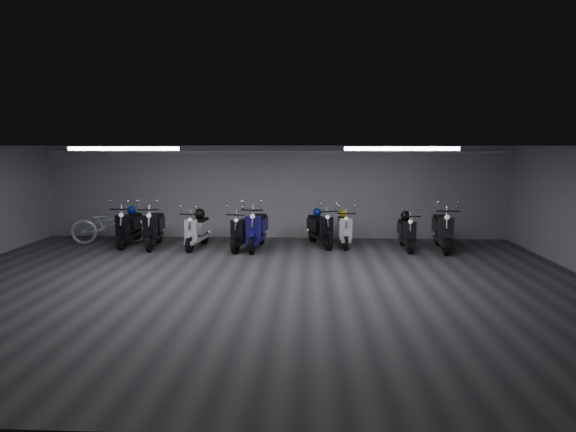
{
  "coord_description": "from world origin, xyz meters",
  "views": [
    {
      "loc": [
        1.06,
        -9.22,
        2.82
      ],
      "look_at": [
        0.52,
        2.5,
        1.05
      ],
      "focal_mm": 29.47,
      "sensor_mm": 36.0,
      "label": 1
    }
  ],
  "objects_px": {
    "scooter_5": "(320,223)",
    "scooter_9": "(443,224)",
    "helmet_0": "(200,214)",
    "helmet_3": "(344,214)",
    "scooter_6": "(344,224)",
    "bicycle": "(109,220)",
    "scooter_1": "(154,222)",
    "helmet_1": "(132,210)",
    "scooter_8": "(407,227)",
    "scooter_4": "(257,223)",
    "helmet_2": "(317,212)",
    "scooter_2": "(197,226)",
    "scooter_3": "(243,226)",
    "scooter_0": "(129,221)",
    "helmet_4": "(405,216)"
  },
  "relations": [
    {
      "from": "scooter_1",
      "to": "scooter_2",
      "type": "bearing_deg",
      "value": -9.7
    },
    {
      "from": "scooter_3",
      "to": "helmet_4",
      "type": "bearing_deg",
      "value": 18.23
    },
    {
      "from": "scooter_4",
      "to": "scooter_0",
      "type": "bearing_deg",
      "value": -179.48
    },
    {
      "from": "scooter_4",
      "to": "scooter_8",
      "type": "bearing_deg",
      "value": 6.75
    },
    {
      "from": "scooter_5",
      "to": "scooter_9",
      "type": "bearing_deg",
      "value": -26.69
    },
    {
      "from": "helmet_2",
      "to": "helmet_4",
      "type": "distance_m",
      "value": 2.43
    },
    {
      "from": "helmet_0",
      "to": "helmet_3",
      "type": "xyz_separation_m",
      "value": [
        4.03,
        0.45,
        -0.04
      ]
    },
    {
      "from": "scooter_1",
      "to": "scooter_6",
      "type": "distance_m",
      "value": 5.3
    },
    {
      "from": "scooter_5",
      "to": "scooter_6",
      "type": "distance_m",
      "value": 0.68
    },
    {
      "from": "scooter_4",
      "to": "helmet_2",
      "type": "relative_size",
      "value": 8.12
    },
    {
      "from": "scooter_2",
      "to": "scooter_1",
      "type": "bearing_deg",
      "value": -175.59
    },
    {
      "from": "scooter_4",
      "to": "helmet_0",
      "type": "xyz_separation_m",
      "value": [
        -1.63,
        0.27,
        0.21
      ]
    },
    {
      "from": "scooter_5",
      "to": "bicycle",
      "type": "bearing_deg",
      "value": 157.86
    },
    {
      "from": "scooter_3",
      "to": "helmet_1",
      "type": "height_order",
      "value": "scooter_3"
    },
    {
      "from": "scooter_6",
      "to": "scooter_8",
      "type": "xyz_separation_m",
      "value": [
        1.65,
        -0.37,
        -0.01
      ]
    },
    {
      "from": "helmet_1",
      "to": "scooter_2",
      "type": "bearing_deg",
      "value": -14.69
    },
    {
      "from": "scooter_5",
      "to": "helmet_0",
      "type": "relative_size",
      "value": 6.13
    },
    {
      "from": "scooter_0",
      "to": "helmet_2",
      "type": "bearing_deg",
      "value": 3.42
    },
    {
      "from": "scooter_2",
      "to": "scooter_6",
      "type": "height_order",
      "value": "scooter_2"
    },
    {
      "from": "scooter_6",
      "to": "helmet_3",
      "type": "bearing_deg",
      "value": 90.0
    },
    {
      "from": "scooter_0",
      "to": "helmet_4",
      "type": "relative_size",
      "value": 6.85
    },
    {
      "from": "scooter_2",
      "to": "helmet_3",
      "type": "relative_size",
      "value": 7.28
    },
    {
      "from": "helmet_1",
      "to": "helmet_4",
      "type": "xyz_separation_m",
      "value": [
        7.71,
        -0.21,
        -0.08
      ]
    },
    {
      "from": "scooter_6",
      "to": "bicycle",
      "type": "bearing_deg",
      "value": 178.05
    },
    {
      "from": "scooter_5",
      "to": "scooter_1",
      "type": "bearing_deg",
      "value": 163.5
    },
    {
      "from": "helmet_1",
      "to": "scooter_8",
      "type": "bearing_deg",
      "value": -3.3
    },
    {
      "from": "helmet_1",
      "to": "helmet_2",
      "type": "distance_m",
      "value": 5.3
    },
    {
      "from": "scooter_9",
      "to": "helmet_4",
      "type": "bearing_deg",
      "value": 170.68
    },
    {
      "from": "scooter_0",
      "to": "scooter_9",
      "type": "xyz_separation_m",
      "value": [
        8.65,
        -0.21,
        0.03
      ]
    },
    {
      "from": "helmet_0",
      "to": "scooter_1",
      "type": "bearing_deg",
      "value": -172.31
    },
    {
      "from": "helmet_2",
      "to": "helmet_3",
      "type": "height_order",
      "value": "helmet_2"
    },
    {
      "from": "scooter_5",
      "to": "scooter_8",
      "type": "bearing_deg",
      "value": -28.47
    },
    {
      "from": "scooter_5",
      "to": "helmet_3",
      "type": "bearing_deg",
      "value": 2.38
    },
    {
      "from": "helmet_4",
      "to": "scooter_4",
      "type": "bearing_deg",
      "value": -175.2
    },
    {
      "from": "scooter_4",
      "to": "helmet_1",
      "type": "relative_size",
      "value": 7.95
    },
    {
      "from": "scooter_6",
      "to": "bicycle",
      "type": "distance_m",
      "value": 6.76
    },
    {
      "from": "scooter_4",
      "to": "bicycle",
      "type": "bearing_deg",
      "value": 177.44
    },
    {
      "from": "scooter_0",
      "to": "bicycle",
      "type": "relative_size",
      "value": 0.89
    },
    {
      "from": "scooter_8",
      "to": "helmet_3",
      "type": "distance_m",
      "value": 1.78
    },
    {
      "from": "scooter_2",
      "to": "scooter_3",
      "type": "distance_m",
      "value": 1.29
    },
    {
      "from": "scooter_2",
      "to": "scooter_6",
      "type": "relative_size",
      "value": 1.02
    },
    {
      "from": "scooter_2",
      "to": "scooter_9",
      "type": "height_order",
      "value": "scooter_9"
    },
    {
      "from": "scooter_2",
      "to": "scooter_3",
      "type": "height_order",
      "value": "scooter_3"
    },
    {
      "from": "scooter_9",
      "to": "bicycle",
      "type": "distance_m",
      "value": 9.37
    },
    {
      "from": "scooter_1",
      "to": "scooter_5",
      "type": "distance_m",
      "value": 4.62
    },
    {
      "from": "scooter_5",
      "to": "scooter_6",
      "type": "bearing_deg",
      "value": -16.21
    },
    {
      "from": "scooter_9",
      "to": "scooter_3",
      "type": "bearing_deg",
      "value": -172.83
    },
    {
      "from": "bicycle",
      "to": "helmet_1",
      "type": "bearing_deg",
      "value": -105.08
    },
    {
      "from": "scooter_1",
      "to": "scooter_3",
      "type": "distance_m",
      "value": 2.51
    },
    {
      "from": "scooter_8",
      "to": "scooter_4",
      "type": "bearing_deg",
      "value": -177.47
    }
  ]
}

